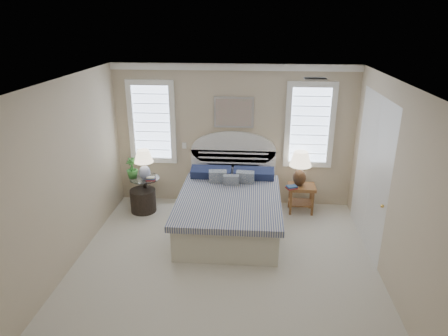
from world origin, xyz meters
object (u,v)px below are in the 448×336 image
(bed, at_px, (230,207))
(floor_pot, at_px, (143,200))
(lamp_right, at_px, (300,165))
(nightstand_right, at_px, (301,193))
(lamp_left, at_px, (144,161))
(side_table_left, at_px, (145,190))

(bed, height_order, floor_pot, bed)
(floor_pot, height_order, lamp_right, lamp_right)
(nightstand_right, bearing_deg, bed, -151.97)
(lamp_left, bearing_deg, bed, -18.87)
(bed, distance_m, floor_pot, 1.75)
(bed, xyz_separation_m, lamp_left, (-1.63, 0.56, 0.59))
(side_table_left, relative_size, floor_pot, 1.32)
(lamp_left, distance_m, lamp_right, 2.88)
(side_table_left, height_order, nightstand_right, side_table_left)
(nightstand_right, bearing_deg, floor_pot, -175.76)
(side_table_left, height_order, floor_pot, side_table_left)
(side_table_left, relative_size, lamp_left, 1.10)
(floor_pot, bearing_deg, side_table_left, 79.47)
(side_table_left, distance_m, lamp_right, 2.95)
(lamp_right, bearing_deg, nightstand_right, -36.02)
(nightstand_right, bearing_deg, side_table_left, -178.06)
(nightstand_right, xyz_separation_m, floor_pot, (-2.97, -0.22, -0.17))
(lamp_right, bearing_deg, side_table_left, -177.28)
(bed, relative_size, lamp_left, 3.98)
(nightstand_right, distance_m, lamp_right, 0.55)
(bed, height_order, side_table_left, bed)
(bed, distance_m, lamp_left, 1.82)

